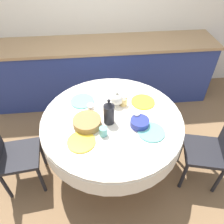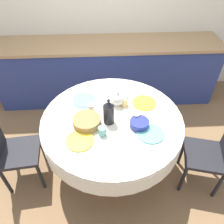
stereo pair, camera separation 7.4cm
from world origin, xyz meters
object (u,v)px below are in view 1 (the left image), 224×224
at_px(chair_right, 10,153).
at_px(teapot, 117,99).
at_px(coffee_carafe, 109,112).
at_px(chair_left, 213,149).

relative_size(chair_right, teapot, 4.92).
bearing_deg(chair_right, teapot, 99.20).
bearing_deg(teapot, coffee_carafe, -113.60).
relative_size(coffee_carafe, teapot, 1.54).
xyz_separation_m(chair_right, coffee_carafe, (1.00, 0.06, 0.40)).
relative_size(chair_left, chair_right, 1.00).
relative_size(chair_left, teapot, 4.92).
bearing_deg(coffee_carafe, teapot, 66.40).
xyz_separation_m(chair_right, teapot, (1.10, 0.30, 0.35)).
bearing_deg(coffee_carafe, chair_right, -176.35).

